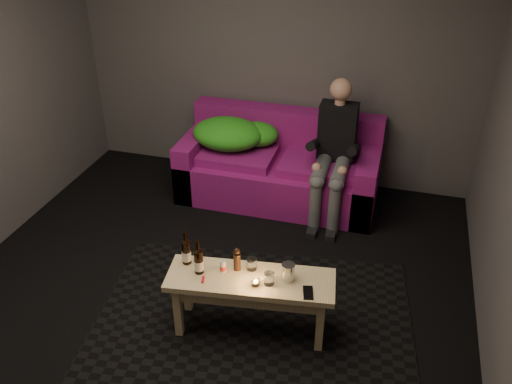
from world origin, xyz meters
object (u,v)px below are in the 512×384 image
person (334,149)px  sofa (280,169)px  beer_bottle_a (186,251)px  beer_bottle_b (199,261)px  steel_cup (288,272)px  coffee_table (250,287)px

person → sofa: bearing=163.9°
beer_bottle_a → beer_bottle_b: size_ratio=1.00×
person → steel_cup: bearing=-91.5°
sofa → coffee_table: sofa is taller
beer_bottle_a → steel_cup: (0.72, 0.02, -0.03)m
sofa → steel_cup: sofa is taller
person → beer_bottle_b: (-0.64, -1.76, -0.09)m
sofa → beer_bottle_a: sofa is taller
beer_bottle_a → beer_bottle_b: (0.12, -0.08, 0.00)m
sofa → person: person is taller
person → coffee_table: 1.77m
beer_bottle_a → beer_bottle_b: bearing=-31.8°
beer_bottle_a → sofa: bearing=82.9°
beer_bottle_a → coffee_table: bearing=-4.4°
person → beer_bottle_b: 1.88m
coffee_table → beer_bottle_b: size_ratio=4.52×
person → steel_cup: 1.67m
coffee_table → beer_bottle_a: size_ratio=4.53×
person → coffee_table: bearing=-99.6°
person → beer_bottle_b: person is taller
beer_bottle_a → steel_cup: bearing=1.4°
sofa → steel_cup: bearing=-74.8°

